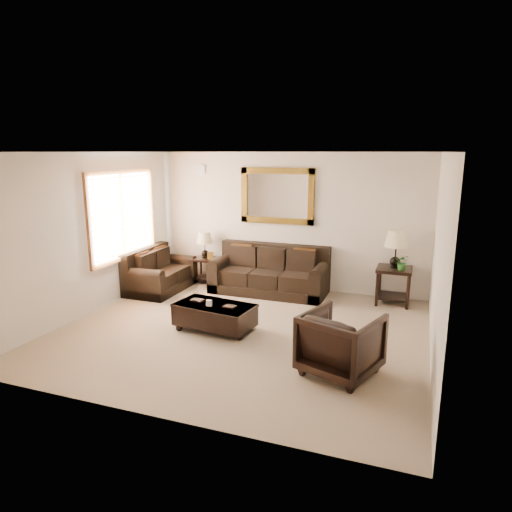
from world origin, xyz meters
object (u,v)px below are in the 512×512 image
at_px(coffee_table, 215,314).
at_px(loveseat, 158,275).
at_px(armchair, 341,340).
at_px(end_table_left, 205,250).
at_px(sofa, 270,275).
at_px(end_table_right, 395,256).

bearing_deg(coffee_table, loveseat, 149.57).
height_order(coffee_table, armchair, armchair).
relative_size(loveseat, coffee_table, 1.15).
height_order(loveseat, coffee_table, loveseat).
bearing_deg(coffee_table, end_table_left, 127.02).
relative_size(end_table_left, armchair, 1.24).
height_order(loveseat, armchair, armchair).
relative_size(sofa, loveseat, 1.51).
relative_size(loveseat, end_table_right, 1.10).
bearing_deg(sofa, loveseat, -163.72).
height_order(sofa, end_table_left, end_table_left).
relative_size(end_table_left, end_table_right, 0.80).
xyz_separation_m(end_table_left, end_table_right, (3.80, -0.06, 0.17)).
bearing_deg(end_table_left, sofa, -5.92).
bearing_deg(loveseat, end_table_right, -80.85).
bearing_deg(sofa, end_table_right, 2.32).
distance_m(end_table_right, armchair, 3.09).
relative_size(sofa, coffee_table, 1.73).
xyz_separation_m(sofa, loveseat, (-2.14, -0.62, -0.02)).
bearing_deg(end_table_right, end_table_left, 179.10).
height_order(end_table_left, end_table_right, end_table_right).
distance_m(sofa, armchair, 3.49).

